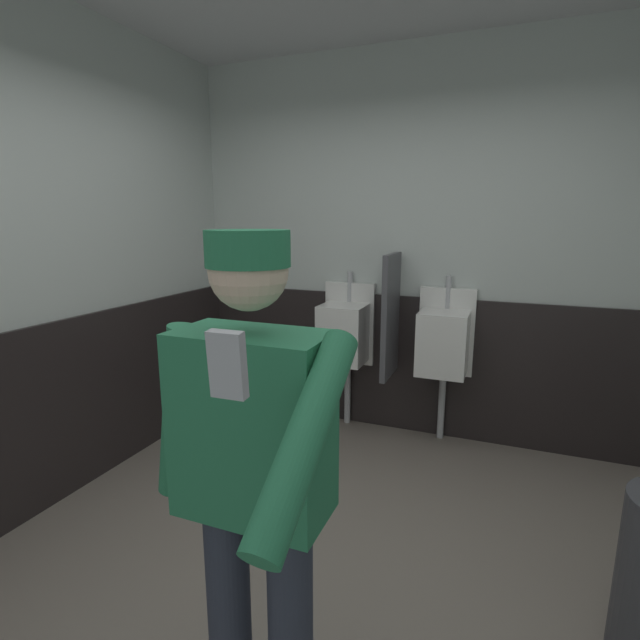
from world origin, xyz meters
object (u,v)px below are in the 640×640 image
object	(u,v)px
person	(253,462)
cell_phone	(227,365)
urinal_middle	(444,342)
urinal_left	(345,333)

from	to	relation	value
person	cell_phone	distance (m)	0.73
urinal_middle	person	world-z (taller)	person
cell_phone	urinal_middle	bearing A→B (deg)	88.82
urinal_middle	cell_phone	bearing A→B (deg)	-89.62
person	urinal_middle	bearing A→B (deg)	84.14
urinal_left	cell_phone	distance (m)	2.99
urinal_left	cell_phone	xyz separation A→B (m)	(0.77, -2.81, 0.64)
urinal_left	person	bearing A→B (deg)	-77.50
urinal_middle	cell_phone	world-z (taller)	cell_phone
urinal_left	urinal_middle	size ratio (longest dim) A/B	1.00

